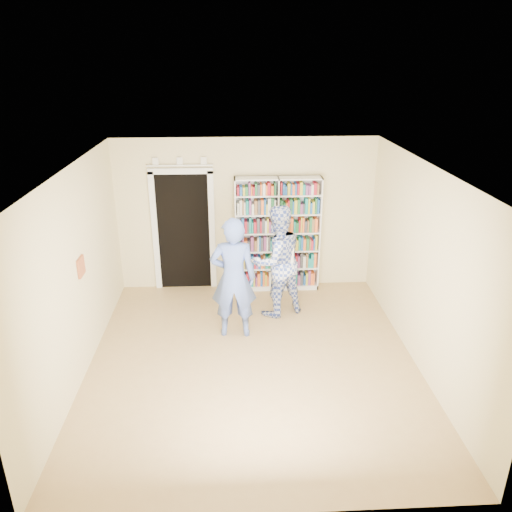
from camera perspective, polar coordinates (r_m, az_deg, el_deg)
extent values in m
plane|color=#A4804F|center=(7.10, -0.38, -11.93)|extent=(5.00, 5.00, 0.00)
plane|color=white|center=(6.02, -0.45, 9.89)|extent=(5.00, 5.00, 0.00)
plane|color=beige|center=(8.79, -1.16, 4.71)|extent=(4.50, 0.00, 4.50)
plane|color=beige|center=(6.74, -19.91, -2.22)|extent=(0.00, 5.00, 5.00)
plane|color=beige|center=(6.91, 18.57, -1.43)|extent=(0.00, 5.00, 5.00)
cube|color=white|center=(8.77, 2.46, 2.43)|extent=(1.49, 0.28, 2.05)
cube|color=white|center=(8.77, 2.46, 2.43)|extent=(0.02, 0.28, 2.05)
cube|color=black|center=(8.90, -8.25, 2.68)|extent=(0.90, 0.03, 2.10)
cube|color=white|center=(8.95, -11.45, 2.57)|extent=(0.10, 0.06, 2.20)
cube|color=white|center=(8.85, -5.03, 2.72)|extent=(0.10, 0.06, 2.20)
cube|color=white|center=(8.59, -8.66, 9.58)|extent=(1.10, 0.06, 0.10)
cube|color=white|center=(8.56, -8.70, 10.23)|extent=(1.10, 0.08, 0.02)
cube|color=maroon|center=(6.89, -19.36, -1.16)|extent=(0.03, 0.25, 0.25)
imported|color=#4E65AE|center=(7.31, -2.60, -2.55)|extent=(0.69, 0.47, 1.86)
imported|color=#344AA1|center=(7.93, 2.38, -0.59)|extent=(1.10, 1.01, 1.84)
cube|color=white|center=(7.73, 3.55, -0.19)|extent=(0.22, 0.06, 0.31)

